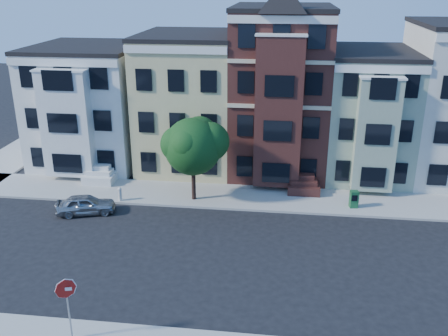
# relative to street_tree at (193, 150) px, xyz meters

# --- Properties ---
(ground) EXTENTS (120.00, 120.00, 0.00)m
(ground) POSITION_rel_street_tree_xyz_m (5.41, -7.18, -3.61)
(ground) COLOR black
(far_sidewalk) EXTENTS (60.00, 4.00, 0.15)m
(far_sidewalk) POSITION_rel_street_tree_xyz_m (5.41, 0.82, -3.53)
(far_sidewalk) COLOR #9E9B93
(far_sidewalk) RESTS_ON ground
(house_white) EXTENTS (8.00, 9.00, 9.00)m
(house_white) POSITION_rel_street_tree_xyz_m (-9.59, 7.32, 0.89)
(house_white) COLOR silver
(house_white) RESTS_ON ground
(house_yellow) EXTENTS (7.00, 9.00, 10.00)m
(house_yellow) POSITION_rel_street_tree_xyz_m (-1.59, 7.32, 1.39)
(house_yellow) COLOR #CFBD80
(house_yellow) RESTS_ON ground
(house_brown) EXTENTS (7.00, 9.00, 12.00)m
(house_brown) POSITION_rel_street_tree_xyz_m (5.41, 7.32, 2.39)
(house_brown) COLOR #431D18
(house_brown) RESTS_ON ground
(house_green) EXTENTS (6.00, 9.00, 9.00)m
(house_green) POSITION_rel_street_tree_xyz_m (11.91, 7.32, 0.89)
(house_green) COLOR gray
(house_green) RESTS_ON ground
(street_tree) EXTENTS (6.37, 6.37, 6.92)m
(street_tree) POSITION_rel_street_tree_xyz_m (0.00, 0.00, 0.00)
(street_tree) COLOR #1C521B
(street_tree) RESTS_ON far_sidewalk
(parked_car) EXTENTS (3.97, 2.48, 1.26)m
(parked_car) POSITION_rel_street_tree_xyz_m (-6.49, -2.77, -2.98)
(parked_car) COLOR #989BA0
(parked_car) RESTS_ON ground
(newspaper_box) EXTENTS (0.57, 0.53, 1.14)m
(newspaper_box) POSITION_rel_street_tree_xyz_m (10.53, 0.00, -2.89)
(newspaper_box) COLOR #1E5C31
(newspaper_box) RESTS_ON far_sidewalk
(fire_hydrant) EXTENTS (0.30, 0.30, 0.74)m
(fire_hydrant) POSITION_rel_street_tree_xyz_m (-4.85, -0.88, -3.09)
(fire_hydrant) COLOR beige
(fire_hydrant) RESTS_ON far_sidewalk
(stop_sign) EXTENTS (0.89, 0.37, 3.24)m
(stop_sign) POSITION_rel_street_tree_xyz_m (-2.49, -14.37, -1.84)
(stop_sign) COLOR #A0130E
(stop_sign) RESTS_ON near_sidewalk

